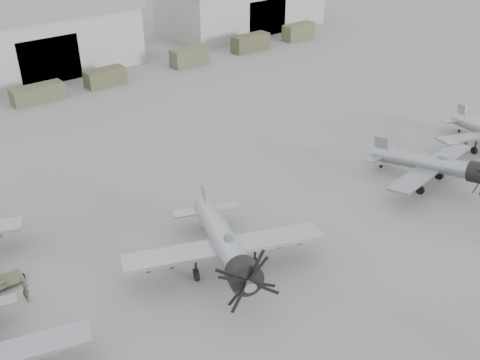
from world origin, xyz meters
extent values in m
plane|color=#5B5B58|center=(0.00, 0.00, 0.00)|extent=(220.00, 220.00, 0.00)
cube|color=gray|center=(0.00, 62.00, 4.00)|extent=(28.00, 14.00, 8.00)
cube|color=slate|center=(0.00, 62.00, 8.35)|extent=(29.00, 14.80, 0.70)
cube|color=black|center=(0.00, 55.20, 3.00)|extent=(8.12, 0.40, 6.00)
cube|color=gray|center=(38.00, 62.00, 4.00)|extent=(28.00, 14.00, 8.00)
cube|color=black|center=(38.00, 55.20, 3.00)|extent=(8.12, 0.40, 6.00)
cube|color=#43462E|center=(-4.01, 50.00, 0.98)|extent=(6.24, 2.20, 1.96)
cube|color=#3F3F29|center=(4.96, 50.00, 1.09)|extent=(5.20, 2.20, 2.17)
cube|color=#464A30|center=(18.32, 50.00, 1.24)|extent=(5.59, 2.20, 2.49)
cube|color=#3C3D27|center=(29.85, 50.00, 1.27)|extent=(6.26, 2.20, 2.53)
cube|color=#484930|center=(40.45, 50.00, 1.29)|extent=(5.73, 2.20, 2.59)
cylinder|color=#95979D|center=(-6.18, 10.76, 2.42)|extent=(6.06, 11.35, 3.43)
cylinder|color=black|center=(-8.20, 6.02, 3.23)|extent=(2.60, 2.41, 2.28)
cube|color=#95979D|center=(-6.44, 10.16, 2.14)|extent=(13.56, 7.59, 0.62)
cube|color=#95979D|center=(-4.17, 15.50, 2.59)|extent=(0.83, 1.73, 2.19)
ellipsoid|color=#3F4C54|center=(-6.87, 9.15, 3.41)|extent=(1.12, 1.47, 0.61)
cylinder|color=black|center=(-8.45, 10.77, 0.38)|extent=(0.63, 0.93, 0.88)
cylinder|color=black|center=(-4.61, 9.14, 0.38)|extent=(0.63, 0.93, 0.88)
cylinder|color=black|center=(-4.30, 15.20, 0.16)|extent=(0.26, 0.37, 0.35)
cylinder|color=gray|center=(14.72, 8.65, 2.07)|extent=(2.55, 10.07, 2.94)
cylinder|color=black|center=(15.23, 4.26, 2.77)|extent=(1.95, 1.68, 1.96)
cube|color=gray|center=(14.78, 8.09, 1.83)|extent=(11.91, 3.42, 0.53)
cube|color=gray|center=(14.21, 13.04, 2.22)|extent=(0.29, 1.57, 1.88)
ellipsoid|color=#3F4C54|center=(14.89, 7.16, 2.92)|extent=(0.69, 1.19, 0.53)
cylinder|color=black|center=(13.03, 7.70, 0.33)|extent=(0.35, 0.78, 0.75)
cylinder|color=black|center=(16.58, 8.11, 0.33)|extent=(0.35, 0.78, 0.75)
cylinder|color=black|center=(14.24, 12.76, 0.14)|extent=(0.15, 0.31, 0.30)
cube|color=gray|center=(27.38, 12.73, 2.18)|extent=(0.71, 1.45, 1.84)
cylinder|color=black|center=(23.75, 8.78, 0.32)|extent=(0.53, 0.78, 0.74)
cylinder|color=black|center=(27.27, 12.47, 0.14)|extent=(0.22, 0.31, 0.30)
imported|color=#353A25|center=(-18.06, 16.04, 0.92)|extent=(0.52, 0.72, 1.85)
camera|label=1|loc=(-24.14, -12.92, 23.90)|focal=40.00mm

